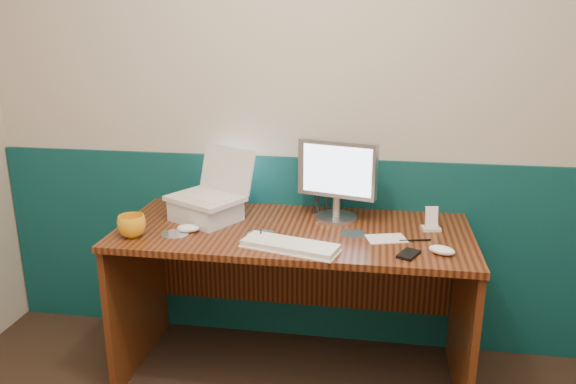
% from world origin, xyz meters
% --- Properties ---
extents(back_wall, '(3.50, 0.04, 2.50)m').
position_xyz_m(back_wall, '(0.00, 1.75, 1.25)').
color(back_wall, '#BCB09F').
rests_on(back_wall, ground).
extents(wainscot, '(3.48, 0.02, 1.00)m').
position_xyz_m(wainscot, '(0.00, 1.74, 0.50)').
color(wainscot, '#083537').
rests_on(wainscot, ground).
extents(desk, '(1.60, 0.70, 0.75)m').
position_xyz_m(desk, '(-0.10, 1.38, 0.38)').
color(desk, '#351309').
rests_on(desk, ground).
extents(laptop_riser, '(0.36, 0.34, 0.10)m').
position_xyz_m(laptop_riser, '(-0.52, 1.43, 0.80)').
color(laptop_riser, silver).
rests_on(laptop_riser, desk).
extents(laptop, '(0.40, 0.37, 0.27)m').
position_xyz_m(laptop, '(-0.52, 1.43, 0.98)').
color(laptop, silver).
rests_on(laptop, laptop_riser).
extents(monitor, '(0.39, 0.20, 0.37)m').
position_xyz_m(monitor, '(0.09, 1.54, 0.94)').
color(monitor, '#AAABAF').
rests_on(monitor, desk).
extents(keyboard, '(0.42, 0.23, 0.02)m').
position_xyz_m(keyboard, '(-0.07, 1.14, 0.76)').
color(keyboard, white).
rests_on(keyboard, desk).
extents(mouse_right, '(0.12, 0.10, 0.04)m').
position_xyz_m(mouse_right, '(0.54, 1.19, 0.77)').
color(mouse_right, white).
rests_on(mouse_right, desk).
extents(mouse_left, '(0.10, 0.06, 0.03)m').
position_xyz_m(mouse_left, '(-0.56, 1.27, 0.77)').
color(mouse_left, white).
rests_on(mouse_left, desk).
extents(mug, '(0.13, 0.13, 0.10)m').
position_xyz_m(mug, '(-0.78, 1.17, 0.80)').
color(mug, orange).
rests_on(mug, desk).
extents(camcorder, '(0.15, 0.17, 0.22)m').
position_xyz_m(camcorder, '(0.00, 1.60, 0.86)').
color(camcorder, '#AAA9AE').
rests_on(camcorder, desk).
extents(cd_spindle, '(0.12, 0.12, 0.03)m').
position_xyz_m(cd_spindle, '(-0.21, 1.22, 0.76)').
color(cd_spindle, silver).
rests_on(cd_spindle, desk).
extents(cd_loose_a, '(0.12, 0.12, 0.00)m').
position_xyz_m(cd_loose_a, '(-0.60, 1.23, 0.75)').
color(cd_loose_a, silver).
rests_on(cd_loose_a, desk).
extents(cd_loose_b, '(0.12, 0.12, 0.00)m').
position_xyz_m(cd_loose_b, '(0.18, 1.36, 0.75)').
color(cd_loose_b, '#B4BAC5').
rests_on(cd_loose_b, desk).
extents(pen, '(0.14, 0.04, 0.01)m').
position_xyz_m(pen, '(0.44, 1.32, 0.75)').
color(pen, black).
rests_on(pen, desk).
extents(papers, '(0.19, 0.15, 0.00)m').
position_xyz_m(papers, '(0.32, 1.32, 0.75)').
color(papers, silver).
rests_on(papers, desk).
extents(dock, '(0.09, 0.07, 0.02)m').
position_xyz_m(dock, '(0.52, 1.47, 0.76)').
color(dock, white).
rests_on(dock, desk).
extents(music_player, '(0.06, 0.04, 0.10)m').
position_xyz_m(music_player, '(0.52, 1.47, 0.81)').
color(music_player, white).
rests_on(music_player, dock).
extents(pda, '(0.10, 0.12, 0.01)m').
position_xyz_m(pda, '(0.41, 1.15, 0.76)').
color(pda, black).
rests_on(pda, desk).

